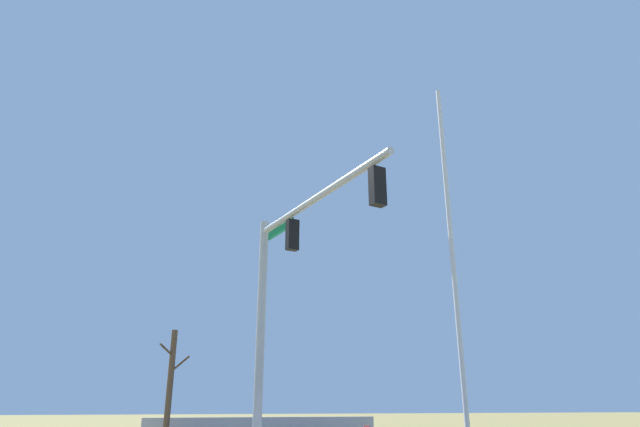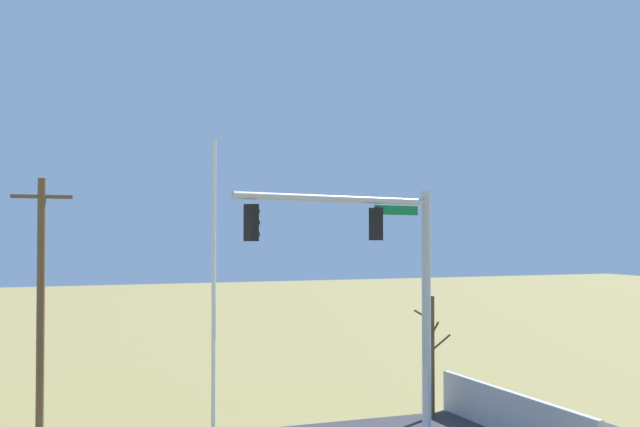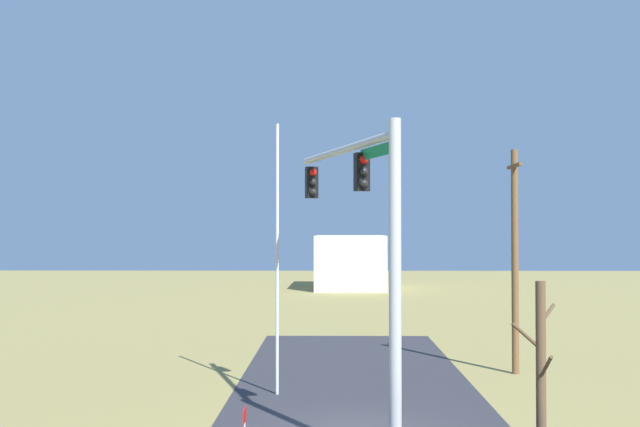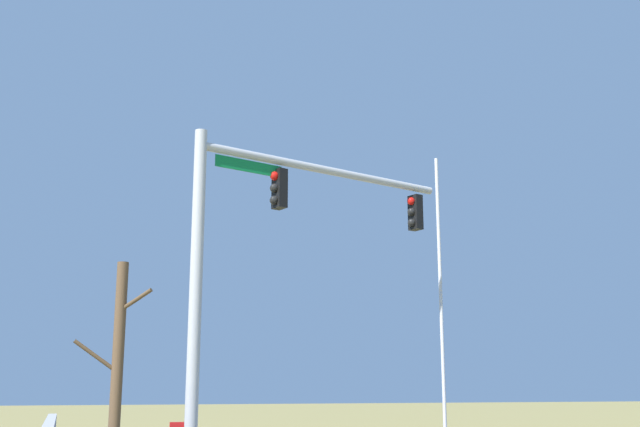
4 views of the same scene
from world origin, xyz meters
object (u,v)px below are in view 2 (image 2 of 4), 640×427
signal_mast (385,269)px  bare_tree (432,355)px  flagpole (214,321)px  utility_pole (41,300)px

signal_mast → bare_tree: bearing=44.0°
flagpole → utility_pole: (-3.67, 8.50, -0.07)m
flagpole → bare_tree: size_ratio=2.05×
flagpole → bare_tree: bearing=32.7°
signal_mast → bare_tree: signal_mast is taller
signal_mast → bare_tree: (3.42, 3.31, -3.20)m
flagpole → utility_pole: flagpole is taller
flagpole → utility_pole: 9.26m
signal_mast → utility_pole: bearing=148.2°
signal_mast → utility_pole: size_ratio=0.94×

